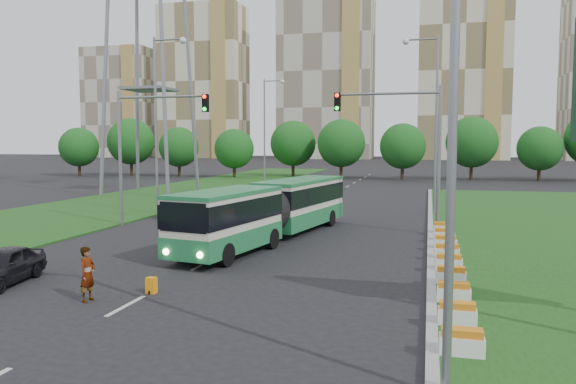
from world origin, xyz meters
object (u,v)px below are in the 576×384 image
(car_left_near, at_px, (2,266))
(car_left_far, at_px, (187,205))
(traffic_mast_median, at_px, (408,135))
(shopping_trolley, at_px, (151,285))
(traffic_mast_left, at_px, (144,136))
(pedestrian, at_px, (88,274))
(articulated_bus, at_px, (269,210))

(car_left_near, height_order, car_left_far, car_left_far)
(traffic_mast_median, bearing_deg, shopping_trolley, -118.00)
(traffic_mast_left, distance_m, car_left_near, 14.58)
(car_left_near, bearing_deg, car_left_far, 85.06)
(pedestrian, bearing_deg, shopping_trolley, -46.01)
(traffic_mast_left, distance_m, pedestrian, 16.60)
(car_left_far, distance_m, pedestrian, 20.31)
(traffic_mast_left, relative_size, articulated_bus, 0.52)
(articulated_bus, height_order, pedestrian, articulated_bus)
(pedestrian, bearing_deg, traffic_mast_median, -27.80)
(car_left_near, bearing_deg, traffic_mast_median, 38.71)
(pedestrian, bearing_deg, car_left_near, 77.06)
(traffic_mast_left, relative_size, car_left_near, 2.09)
(traffic_mast_left, xyz_separation_m, shopping_trolley, (7.45, -13.50, -5.09))
(traffic_mast_median, height_order, car_left_near, traffic_mast_median)
(car_left_near, xyz_separation_m, shopping_trolley, (5.66, 0.18, -0.39))
(car_left_far, height_order, shopping_trolley, car_left_far)
(traffic_mast_median, distance_m, traffic_mast_left, 15.19)
(articulated_bus, distance_m, pedestrian, 12.31)
(car_left_far, bearing_deg, traffic_mast_left, -88.45)
(traffic_mast_left, xyz_separation_m, pedestrian, (5.96, -14.82, -4.49))
(traffic_mast_median, height_order, pedestrian, traffic_mast_median)
(traffic_mast_median, distance_m, pedestrian, 18.84)
(articulated_bus, distance_m, car_left_near, 12.79)
(traffic_mast_left, relative_size, pedestrian, 4.63)
(traffic_mast_left, distance_m, articulated_bus, 9.64)
(traffic_mast_left, xyz_separation_m, car_left_near, (1.78, -13.68, -4.70))
(traffic_mast_median, distance_m, shopping_trolley, 17.20)
(car_left_far, bearing_deg, car_left_near, -78.53)
(articulated_bus, bearing_deg, traffic_mast_median, 39.79)
(articulated_bus, xyz_separation_m, car_left_near, (-6.63, -10.90, -0.89))
(traffic_mast_median, xyz_separation_m, car_left_near, (-13.37, -14.68, -4.70))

